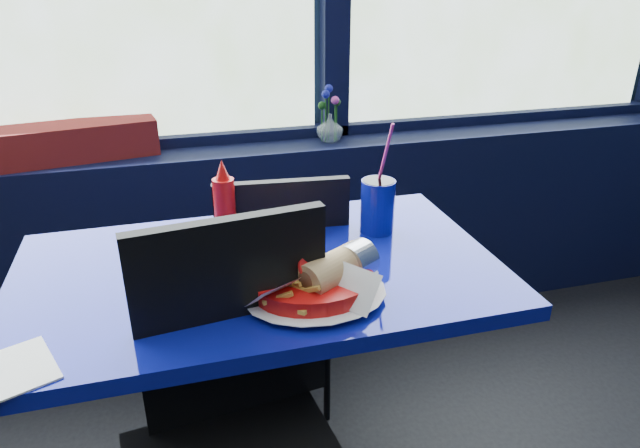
{
  "coord_description": "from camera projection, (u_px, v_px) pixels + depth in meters",
  "views": [
    {
      "loc": [
        0.12,
        0.75,
        1.44
      ],
      "look_at": [
        0.45,
        1.98,
        0.86
      ],
      "focal_mm": 32.0,
      "sensor_mm": 36.0,
      "label": 1
    }
  ],
  "objects": [
    {
      "name": "window_sill",
      "position": [
        151.0,
        251.0,
        2.26
      ],
      "size": [
        5.0,
        0.26,
        0.8
      ],
      "primitive_type": "cube",
      "color": "black",
      "rests_on": "ground"
    },
    {
      "name": "ketchup_bottle",
      "position": [
        225.0,
        203.0,
        1.55
      ],
      "size": [
        0.06,
        0.06,
        0.22
      ],
      "color": "red",
      "rests_on": "near_table"
    },
    {
      "name": "flower_vase",
      "position": [
        330.0,
        125.0,
        2.23
      ],
      "size": [
        0.14,
        0.14,
        0.22
      ],
      "rotation": [
        0.0,
        0.0,
        0.38
      ],
      "color": "silver",
      "rests_on": "window_sill"
    },
    {
      "name": "soda_cup",
      "position": [
        378.0,
        205.0,
        1.59
      ],
      "size": [
        0.09,
        0.09,
        0.32
      ],
      "rotation": [
        0.0,
        0.0,
        -0.34
      ],
      "color": "navy",
      "rests_on": "near_table"
    },
    {
      "name": "chair_near_back",
      "position": [
        274.0,
        280.0,
        1.83
      ],
      "size": [
        0.44,
        0.45,
        0.89
      ],
      "rotation": [
        0.0,
        0.0,
        3.04
      ],
      "color": "black",
      "rests_on": "ground"
    },
    {
      "name": "planter_box",
      "position": [
        63.0,
        143.0,
        2.01
      ],
      "size": [
        0.66,
        0.26,
        0.13
      ],
      "primitive_type": "cube",
      "rotation": [
        0.0,
        0.0,
        0.16
      ],
      "color": "maroon",
      "rests_on": "window_sill"
    },
    {
      "name": "napkin",
      "position": [
        7.0,
        372.0,
        1.06
      ],
      "size": [
        0.21,
        0.21,
        0.0
      ],
      "primitive_type": "cube",
      "rotation": [
        0.0,
        0.0,
        0.39
      ],
      "color": "white",
      "rests_on": "near_table"
    },
    {
      "name": "near_table",
      "position": [
        262.0,
        327.0,
        1.5
      ],
      "size": [
        1.2,
        0.7,
        0.75
      ],
      "color": "black",
      "rests_on": "ground"
    },
    {
      "name": "chair_near_front",
      "position": [
        239.0,
        422.0,
        1.2
      ],
      "size": [
        0.49,
        0.5,
        0.98
      ],
      "rotation": [
        0.0,
        0.0,
        0.12
      ],
      "color": "black",
      "rests_on": "ground"
    },
    {
      "name": "food_basket",
      "position": [
        318.0,
        284.0,
        1.28
      ],
      "size": [
        0.31,
        0.3,
        0.11
      ],
      "rotation": [
        0.0,
        0.0,
        0.11
      ],
      "color": "red",
      "rests_on": "near_table"
    }
  ]
}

